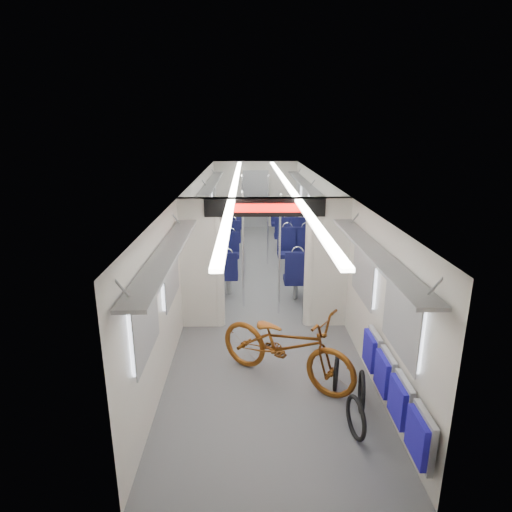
# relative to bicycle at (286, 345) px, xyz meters

# --- Properties ---
(carriage) EXTENTS (12.00, 12.02, 2.31)m
(carriage) POSITION_rel_bicycle_xyz_m (-0.23, 3.52, 0.95)
(carriage) COLOR #515456
(carriage) RESTS_ON ground
(bicycle) EXTENTS (2.13, 1.78, 1.10)m
(bicycle) POSITION_rel_bicycle_xyz_m (0.00, 0.00, 0.00)
(bicycle) COLOR brown
(bicycle) RESTS_ON ground
(flip_bench) EXTENTS (0.12, 2.12, 0.53)m
(flip_bench) POSITION_rel_bicycle_xyz_m (1.12, -1.07, 0.03)
(flip_bench) COLOR gray
(flip_bench) RESTS_ON carriage
(bike_hoop_a) EXTENTS (0.13, 0.51, 0.51)m
(bike_hoop_a) POSITION_rel_bicycle_xyz_m (0.70, -1.18, -0.32)
(bike_hoop_a) COLOR black
(bike_hoop_a) RESTS_ON ground
(bike_hoop_b) EXTENTS (0.15, 0.54, 0.54)m
(bike_hoop_b) POSITION_rel_bicycle_xyz_m (0.89, -0.70, -0.30)
(bike_hoop_b) COLOR black
(bike_hoop_b) RESTS_ON ground
(bike_hoop_c) EXTENTS (0.18, 0.50, 0.51)m
(bike_hoop_c) POSITION_rel_bicycle_xyz_m (0.66, -0.23, -0.32)
(bike_hoop_c) COLOR black
(bike_hoop_c) RESTS_ON ground
(seat_bay_near_left) EXTENTS (0.88, 1.93, 1.06)m
(seat_bay_near_left) POSITION_rel_bicycle_xyz_m (-1.17, 4.06, -0.02)
(seat_bay_near_left) COLOR #0C0D37
(seat_bay_near_left) RESTS_ON ground
(seat_bay_near_right) EXTENTS (0.96, 2.31, 1.17)m
(seat_bay_near_right) POSITION_rel_bicycle_xyz_m (0.70, 3.94, 0.03)
(seat_bay_near_right) COLOR #0C0D37
(seat_bay_near_right) RESTS_ON ground
(seat_bay_far_left) EXTENTS (0.91, 2.07, 1.10)m
(seat_bay_far_left) POSITION_rel_bicycle_xyz_m (-1.17, 7.17, -0.00)
(seat_bay_far_left) COLOR #0C0D37
(seat_bay_far_left) RESTS_ON ground
(seat_bay_far_right) EXTENTS (0.90, 2.04, 1.09)m
(seat_bay_far_right) POSITION_rel_bicycle_xyz_m (0.70, 7.55, -0.01)
(seat_bay_far_right) COLOR #0C0D37
(seat_bay_far_right) RESTS_ON ground
(stanchion_near_left) EXTENTS (0.04, 0.04, 2.30)m
(stanchion_near_left) POSITION_rel_bicycle_xyz_m (-0.61, 2.60, 0.60)
(stanchion_near_left) COLOR silver
(stanchion_near_left) RESTS_ON ground
(stanchion_near_right) EXTENTS (0.04, 0.04, 2.30)m
(stanchion_near_right) POSITION_rel_bicycle_xyz_m (0.07, 2.25, 0.60)
(stanchion_near_right) COLOR silver
(stanchion_near_right) RESTS_ON ground
(stanchion_far_left) EXTENTS (0.04, 0.04, 2.30)m
(stanchion_far_left) POSITION_rel_bicycle_xyz_m (-0.65, 5.35, 0.60)
(stanchion_far_left) COLOR silver
(stanchion_far_left) RESTS_ON ground
(stanchion_far_right) EXTENTS (0.04, 0.04, 2.30)m
(stanchion_far_right) POSITION_rel_bicycle_xyz_m (-0.01, 5.35, 0.60)
(stanchion_far_right) COLOR silver
(stanchion_far_right) RESTS_ON ground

